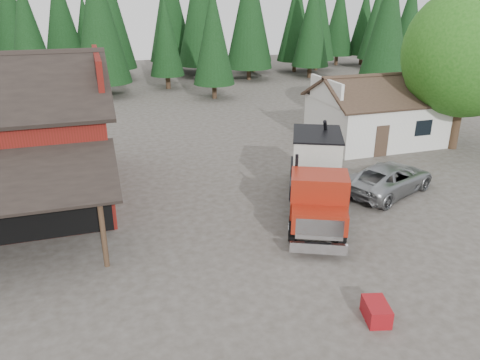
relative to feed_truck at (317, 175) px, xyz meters
name	(u,v)px	position (x,y,z in m)	size (l,w,h in m)	color
ground	(265,270)	(-4.02, -4.02, -1.84)	(120.00, 120.00, 0.00)	#403B32
farmhouse	(377,117)	(8.98, 8.97, -0.18)	(8.60, 6.42, 4.65)	silver
deciduous_tree	(468,57)	(12.99, 5.95, 4.06)	(8.00, 8.00, 10.20)	#382619
conifer_backdrop	(139,81)	(-4.02, 37.98, -1.84)	(76.00, 16.00, 16.00)	black
near_pine_b	(213,35)	(1.98, 25.98, 4.04)	(3.96, 3.96, 10.40)	#382619
near_pine_c	(388,23)	(17.98, 21.98, 5.05)	(4.84, 4.84, 12.40)	#382619
near_pine_d	(98,18)	(-8.02, 29.98, 5.55)	(5.28, 5.28, 13.40)	#382619
feed_truck	(317,175)	(0.00, 0.00, 0.00)	(5.74, 8.91, 3.94)	black
silver_car	(389,178)	(4.61, 0.92, -1.08)	(2.55, 5.52, 1.53)	#94989B
equip_box	(376,311)	(-1.66, -7.73, -1.54)	(0.70, 1.10, 0.60)	maroon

